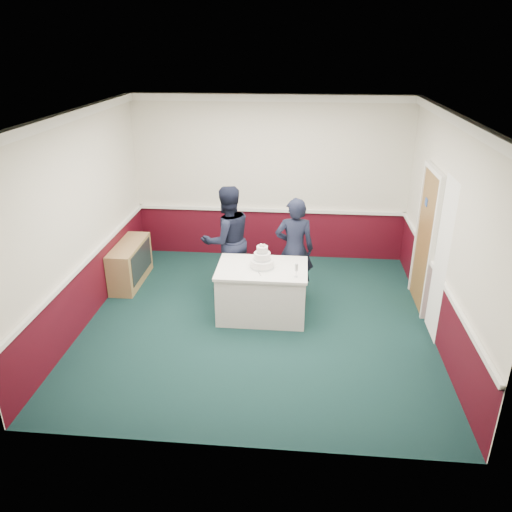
# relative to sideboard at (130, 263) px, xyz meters

# --- Properties ---
(ground) EXTENTS (5.00, 5.00, 0.00)m
(ground) POSITION_rel_sideboard_xyz_m (2.28, -1.10, -0.35)
(ground) COLOR #132E2E
(ground) RESTS_ON ground
(room_shell) EXTENTS (5.00, 5.00, 3.00)m
(room_shell) POSITION_rel_sideboard_xyz_m (2.36, -0.49, 1.62)
(room_shell) COLOR silver
(room_shell) RESTS_ON ground
(sideboard) EXTENTS (0.41, 1.20, 0.70)m
(sideboard) POSITION_rel_sideboard_xyz_m (0.00, 0.00, 0.00)
(sideboard) COLOR #986B4A
(sideboard) RESTS_ON ground
(cake_table) EXTENTS (1.32, 0.92, 0.79)m
(cake_table) POSITION_rel_sideboard_xyz_m (2.32, -0.89, 0.05)
(cake_table) COLOR white
(cake_table) RESTS_ON ground
(wedding_cake) EXTENTS (0.35, 0.35, 0.36)m
(wedding_cake) POSITION_rel_sideboard_xyz_m (2.32, -0.89, 0.55)
(wedding_cake) COLOR white
(wedding_cake) RESTS_ON cake_table
(cake_knife) EXTENTS (0.09, 0.21, 0.00)m
(cake_knife) POSITION_rel_sideboard_xyz_m (2.29, -1.09, 0.44)
(cake_knife) COLOR silver
(cake_knife) RESTS_ON cake_table
(champagne_flute) EXTENTS (0.05, 0.05, 0.21)m
(champagne_flute) POSITION_rel_sideboard_xyz_m (2.82, -1.17, 0.58)
(champagne_flute) COLOR silver
(champagne_flute) RESTS_ON cake_table
(person_man) EXTENTS (1.09, 1.03, 1.78)m
(person_man) POSITION_rel_sideboard_xyz_m (1.69, -0.13, 0.54)
(person_man) COLOR black
(person_man) RESTS_ON ground
(person_woman) EXTENTS (0.63, 0.43, 1.67)m
(person_woman) POSITION_rel_sideboard_xyz_m (2.78, -0.29, 0.49)
(person_woman) COLOR black
(person_woman) RESTS_ON ground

